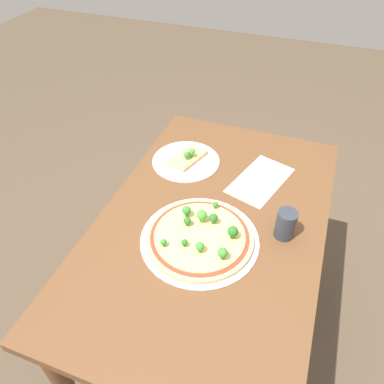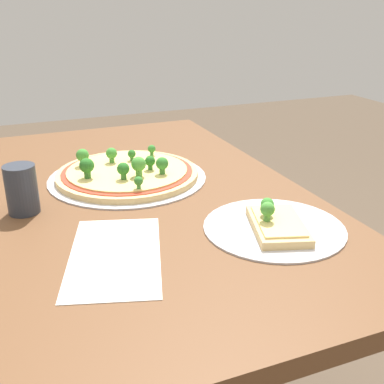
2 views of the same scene
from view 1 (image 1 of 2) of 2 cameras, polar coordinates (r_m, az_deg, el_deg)
ground_plane at (r=1.92m, az=2.12°, el=-20.38°), size 8.00×8.00×0.00m
dining_table at (r=1.37m, az=2.81°, el=-7.58°), size 1.21×0.75×0.77m
pizza_tray_whole at (r=1.22m, az=1.26°, el=-6.83°), size 0.39×0.39×0.07m
pizza_tray_slice at (r=1.53m, az=-0.82°, el=5.13°), size 0.27×0.27×0.06m
drinking_cup at (r=1.24m, az=14.08°, el=-4.79°), size 0.06×0.06×0.10m
paper_menu at (r=1.46m, az=10.35°, el=1.79°), size 0.32×0.23×0.00m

